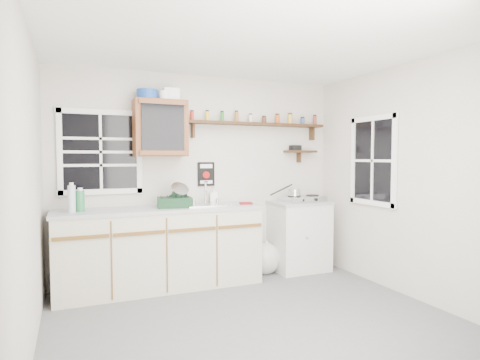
{
  "coord_description": "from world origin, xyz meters",
  "views": [
    {
      "loc": [
        -1.51,
        -3.21,
        1.48
      ],
      "look_at": [
        0.08,
        0.55,
        1.26
      ],
      "focal_mm": 30.0,
      "sensor_mm": 36.0,
      "label": 1
    }
  ],
  "objects_px": {
    "main_cabinet": "(161,248)",
    "dish_rack": "(176,199)",
    "hotplate": "(303,199)",
    "right_cabinet": "(299,235)",
    "upper_cabinet": "(160,128)",
    "spice_shelf": "(258,123)"
  },
  "relations": [
    {
      "from": "main_cabinet",
      "to": "dish_rack",
      "type": "xyz_separation_m",
      "value": [
        0.17,
        -0.02,
        0.55
      ]
    },
    {
      "from": "dish_rack",
      "to": "hotplate",
      "type": "distance_m",
      "value": 1.72
    },
    {
      "from": "right_cabinet",
      "to": "hotplate",
      "type": "relative_size",
      "value": 1.56
    },
    {
      "from": "upper_cabinet",
      "to": "spice_shelf",
      "type": "height_order",
      "value": "upper_cabinet"
    },
    {
      "from": "main_cabinet",
      "to": "spice_shelf",
      "type": "relative_size",
      "value": 1.21
    },
    {
      "from": "right_cabinet",
      "to": "upper_cabinet",
      "type": "xyz_separation_m",
      "value": [
        -1.8,
        0.12,
        1.37
      ]
    },
    {
      "from": "main_cabinet",
      "to": "hotplate",
      "type": "xyz_separation_m",
      "value": [
        1.89,
        0.01,
        0.49
      ]
    },
    {
      "from": "dish_rack",
      "to": "hotplate",
      "type": "bearing_deg",
      "value": 9.86
    },
    {
      "from": "main_cabinet",
      "to": "right_cabinet",
      "type": "xyz_separation_m",
      "value": [
        1.83,
        0.03,
        -0.01
      ]
    },
    {
      "from": "right_cabinet",
      "to": "spice_shelf",
      "type": "xyz_separation_m",
      "value": [
        -0.51,
        0.19,
        1.47
      ]
    },
    {
      "from": "upper_cabinet",
      "to": "dish_rack",
      "type": "bearing_deg",
      "value": -51.37
    },
    {
      "from": "main_cabinet",
      "to": "upper_cabinet",
      "type": "distance_m",
      "value": 1.37
    },
    {
      "from": "right_cabinet",
      "to": "upper_cabinet",
      "type": "distance_m",
      "value": 2.26
    },
    {
      "from": "dish_rack",
      "to": "hotplate",
      "type": "height_order",
      "value": "dish_rack"
    },
    {
      "from": "right_cabinet",
      "to": "dish_rack",
      "type": "bearing_deg",
      "value": -178.29
    },
    {
      "from": "main_cabinet",
      "to": "right_cabinet",
      "type": "relative_size",
      "value": 2.54
    },
    {
      "from": "main_cabinet",
      "to": "hotplate",
      "type": "relative_size",
      "value": 3.97
    },
    {
      "from": "right_cabinet",
      "to": "hotplate",
      "type": "height_order",
      "value": "hotplate"
    },
    {
      "from": "right_cabinet",
      "to": "dish_rack",
      "type": "distance_m",
      "value": 1.76
    },
    {
      "from": "main_cabinet",
      "to": "hotplate",
      "type": "bearing_deg",
      "value": 0.17
    },
    {
      "from": "right_cabinet",
      "to": "dish_rack",
      "type": "height_order",
      "value": "dish_rack"
    },
    {
      "from": "dish_rack",
      "to": "spice_shelf",
      "type": "bearing_deg",
      "value": 20.47
    }
  ]
}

